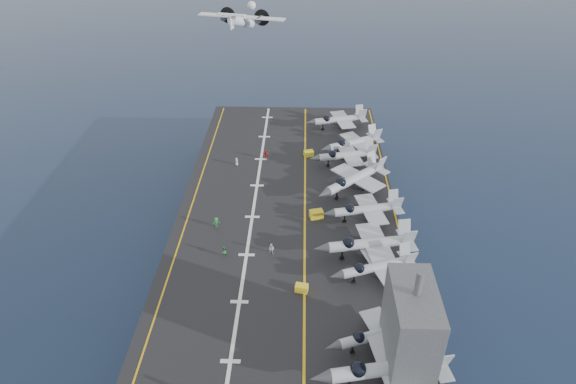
{
  "coord_description": "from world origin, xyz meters",
  "views": [
    {
      "loc": [
        2.3,
        -70.76,
        61.97
      ],
      "look_at": [
        0.0,
        4.0,
        13.0
      ],
      "focal_mm": 32.0,
      "sensor_mm": 36.0,
      "label": 1
    }
  ],
  "objects_px": {
    "tow_cart_a": "(302,288)",
    "fighter_jet_0": "(388,368)",
    "transport_plane": "(242,22)",
    "island_superstructure": "(411,323)"
  },
  "relations": [
    {
      "from": "island_superstructure",
      "to": "transport_plane",
      "type": "distance_m",
      "value": 91.53
    },
    {
      "from": "fighter_jet_0",
      "to": "tow_cart_a",
      "type": "relative_size",
      "value": 9.01
    },
    {
      "from": "fighter_jet_0",
      "to": "transport_plane",
      "type": "distance_m",
      "value": 93.83
    },
    {
      "from": "fighter_jet_0",
      "to": "transport_plane",
      "type": "relative_size",
      "value": 0.72
    },
    {
      "from": "fighter_jet_0",
      "to": "tow_cart_a",
      "type": "height_order",
      "value": "fighter_jet_0"
    },
    {
      "from": "transport_plane",
      "to": "island_superstructure",
      "type": "bearing_deg",
      "value": -72.08
    },
    {
      "from": "tow_cart_a",
      "to": "fighter_jet_0",
      "type": "bearing_deg",
      "value": -56.27
    },
    {
      "from": "island_superstructure",
      "to": "tow_cart_a",
      "type": "bearing_deg",
      "value": 134.96
    },
    {
      "from": "tow_cart_a",
      "to": "transport_plane",
      "type": "distance_m",
      "value": 77.66
    },
    {
      "from": "fighter_jet_0",
      "to": "transport_plane",
      "type": "bearing_deg",
      "value": 106.01
    }
  ]
}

